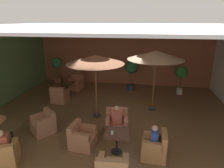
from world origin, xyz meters
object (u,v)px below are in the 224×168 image
(armchair_front_right_east, at_px, (76,84))
(patron_blue_shirt, at_px, (2,142))
(armchair_front_left_north, at_px, (82,138))
(patio_umbrella_tall_red, at_px, (156,55))
(potted_tree_mid_right, at_px, (131,70))
(armchair_front_right_north, at_px, (60,96))
(armchair_mid_center_south, at_px, (4,156))
(patron_with_friend, at_px, (154,136))
(armchair_front_left_west, at_px, (117,125))
(cafe_table_front_left, at_px, (117,137))
(cafe_table_front_right, at_px, (68,86))
(potted_tree_left_corner, at_px, (181,74))
(cafe_table_mid_center, at_px, (11,129))
(iced_drink_cup, at_px, (112,133))
(patio_umbrella_center_beige, at_px, (95,60))
(potted_tree_mid_left, at_px, (57,66))
(patron_by_window, at_px, (117,116))
(armchair_front_left_south, at_px, (155,148))
(armchair_mid_center_north, at_px, (44,124))

(armchair_front_right_east, height_order, patron_blue_shirt, patron_blue_shirt)
(armchair_front_left_north, bearing_deg, patio_umbrella_tall_red, 54.41)
(potted_tree_mid_right, bearing_deg, patio_umbrella_tall_red, -65.37)
(armchair_front_right_north, bearing_deg, patio_umbrella_tall_red, -1.66)
(armchair_mid_center_south, xyz_separation_m, patron_with_friend, (4.22, 1.08, 0.42))
(armchair_front_left_west, distance_m, armchair_front_right_east, 5.45)
(cafe_table_front_left, bearing_deg, cafe_table_front_right, 126.66)
(potted_tree_left_corner, height_order, patron_blue_shirt, potted_tree_left_corner)
(armchair_front_right_east, height_order, armchair_mid_center_south, armchair_front_right_east)
(cafe_table_mid_center, xyz_separation_m, patron_blue_shirt, (0.44, -0.98, 0.17))
(patio_umbrella_tall_red, xyz_separation_m, iced_drink_cup, (-1.30, -3.51, -1.79))
(iced_drink_cup, bearing_deg, patron_with_friend, 3.20)
(cafe_table_front_left, distance_m, patio_umbrella_center_beige, 3.25)
(armchair_front_right_east, bearing_deg, potted_tree_mid_left, 148.34)
(potted_tree_left_corner, relative_size, patron_by_window, 2.33)
(armchair_front_left_west, height_order, potted_tree_mid_left, potted_tree_mid_left)
(armchair_mid_center_south, bearing_deg, patron_with_friend, 14.37)
(patron_by_window, bearing_deg, armchair_front_left_west, 98.18)
(armchair_front_left_south, height_order, patio_umbrella_center_beige, patio_umbrella_center_beige)
(armchair_front_left_north, bearing_deg, cafe_table_mid_center, -174.40)
(cafe_table_front_left, relative_size, patio_umbrella_tall_red, 0.30)
(cafe_table_mid_center, bearing_deg, patron_blue_shirt, -65.72)
(armchair_front_left_south, height_order, armchair_mid_center_north, armchair_front_left_south)
(armchair_front_right_north, distance_m, patron_with_friend, 5.81)
(armchair_front_left_south, distance_m, potted_tree_mid_left, 9.10)
(armchair_mid_center_south, xyz_separation_m, patio_umbrella_center_beige, (1.87, 3.44, 2.18))
(armchair_front_left_north, height_order, potted_tree_mid_left, potted_tree_mid_left)
(armchair_front_left_west, height_order, armchair_mid_center_south, armchair_front_left_west)
(armchair_front_left_north, height_order, armchair_front_right_north, armchair_front_right_north)
(armchair_front_left_north, bearing_deg, armchair_front_left_west, 46.26)
(cafe_table_front_right, xyz_separation_m, potted_tree_left_corner, (6.16, 1.21, 0.61))
(armchair_front_right_east, distance_m, armchair_mid_center_north, 4.90)
(armchair_front_left_north, xyz_separation_m, armchair_mid_center_south, (-1.92, -1.25, -0.00))
(patron_with_friend, bearing_deg, cafe_table_front_right, 134.49)
(armchair_front_left_north, relative_size, armchair_front_right_north, 0.98)
(armchair_front_left_north, distance_m, potted_tree_mid_left, 7.58)
(cafe_table_front_right, relative_size, cafe_table_mid_center, 0.93)
(armchair_front_left_west, distance_m, potted_tree_mid_right, 4.93)
(cafe_table_front_left, relative_size, armchair_front_left_south, 0.96)
(cafe_table_mid_center, bearing_deg, potted_tree_mid_right, 60.02)
(armchair_front_right_east, distance_m, patron_blue_shirt, 6.74)
(potted_tree_left_corner, bearing_deg, cafe_table_front_right, -168.86)
(armchair_front_left_west, bearing_deg, patron_blue_shirt, -142.42)
(cafe_table_front_left, xyz_separation_m, patron_by_window, (-0.16, 1.12, 0.14))
(armchair_front_left_west, relative_size, patio_umbrella_center_beige, 0.33)
(armchair_front_left_west, bearing_deg, patio_umbrella_tall_red, 58.90)
(patio_umbrella_center_beige, height_order, patron_with_friend, patio_umbrella_center_beige)
(armchair_front_left_north, relative_size, patio_umbrella_center_beige, 0.32)
(cafe_table_front_left, bearing_deg, armchair_front_right_north, 134.18)
(armchair_front_left_north, bearing_deg, patron_with_friend, -4.17)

